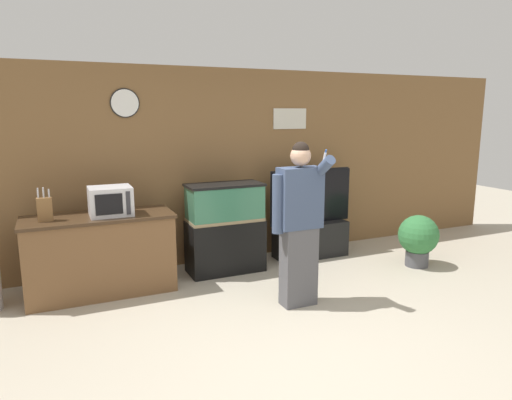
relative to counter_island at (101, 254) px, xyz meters
name	(u,v)px	position (x,y,z in m)	size (l,w,h in m)	color
ground_plane	(300,337)	(1.53, -1.86, -0.45)	(18.00, 18.00, 0.00)	#B2A893
wall_back_paneled	(211,167)	(1.53, 0.61, 0.85)	(10.00, 0.08, 2.60)	brown
counter_island	(101,254)	(0.00, 0.00, 0.00)	(1.62, 0.67, 0.90)	brown
microwave	(110,201)	(0.14, -0.03, 0.61)	(0.45, 0.39, 0.32)	silver
knife_block	(45,209)	(-0.53, -0.05, 0.58)	(0.15, 0.09, 0.36)	brown
aquarium_on_stand	(225,228)	(1.53, 0.10, 0.12)	(0.96, 0.46, 1.14)	black
tv_on_stand	(311,231)	(2.85, 0.18, -0.08)	(1.25, 0.40, 1.25)	black
person_standing	(299,222)	(1.87, -1.20, 0.45)	(0.55, 0.41, 1.74)	#515156
potted_plant	(418,237)	(3.94, -0.76, -0.06)	(0.53, 0.53, 0.69)	#4C4C51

